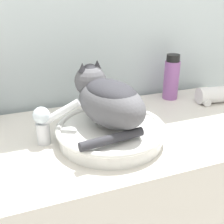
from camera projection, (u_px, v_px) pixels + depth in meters
The scene contains 7 objects.
wall_back at pixel (81, 32), 1.17m from camera, with size 8.00×0.05×2.40m.
sink_basin at pixel (111, 132), 0.93m from camera, with size 0.36×0.36×0.06m.
cat at pixel (107, 98), 0.90m from camera, with size 0.26×0.32×0.19m.
faucet at pixel (46, 121), 0.90m from camera, with size 0.15×0.07×0.15m.
deodorant_stick at pixel (100, 93), 1.17m from camera, with size 0.05×0.05×0.14m.
mouthwash_bottle at pixel (171, 78), 1.27m from camera, with size 0.07×0.07×0.20m.
hair_dryer at pixel (215, 95), 1.25m from camera, with size 0.19×0.10×0.07m.
Camera 1 is at (-0.31, -0.53, 1.37)m, focal length 45.00 mm.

